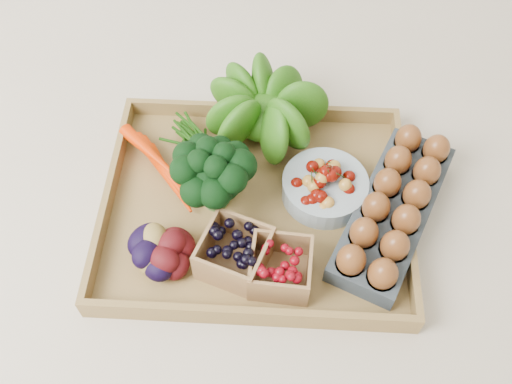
{
  "coord_description": "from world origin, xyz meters",
  "views": [
    {
      "loc": [
        0.03,
        -0.57,
        0.89
      ],
      "look_at": [
        0.0,
        0.0,
        0.06
      ],
      "focal_mm": 40.0,
      "sensor_mm": 36.0,
      "label": 1
    }
  ],
  "objects_px": {
    "broccoli": "(214,185)",
    "cherry_bowl": "(325,188)",
    "tray": "(256,208)",
    "egg_carton": "(393,212)"
  },
  "relations": [
    {
      "from": "cherry_bowl",
      "to": "egg_carton",
      "type": "bearing_deg",
      "value": -20.75
    },
    {
      "from": "broccoli",
      "to": "cherry_bowl",
      "type": "distance_m",
      "value": 0.2
    },
    {
      "from": "egg_carton",
      "to": "broccoli",
      "type": "bearing_deg",
      "value": -158.84
    },
    {
      "from": "tray",
      "to": "egg_carton",
      "type": "distance_m",
      "value": 0.25
    },
    {
      "from": "tray",
      "to": "broccoli",
      "type": "relative_size",
      "value": 3.85
    },
    {
      "from": "egg_carton",
      "to": "tray",
      "type": "bearing_deg",
      "value": -158.71
    },
    {
      "from": "tray",
      "to": "cherry_bowl",
      "type": "xyz_separation_m",
      "value": [
        0.12,
        0.03,
        0.03
      ]
    },
    {
      "from": "broccoli",
      "to": "cherry_bowl",
      "type": "xyz_separation_m",
      "value": [
        0.2,
        0.03,
        -0.04
      ]
    },
    {
      "from": "cherry_bowl",
      "to": "tray",
      "type": "bearing_deg",
      "value": -165.06
    },
    {
      "from": "broccoli",
      "to": "cherry_bowl",
      "type": "relative_size",
      "value": 0.91
    }
  ]
}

